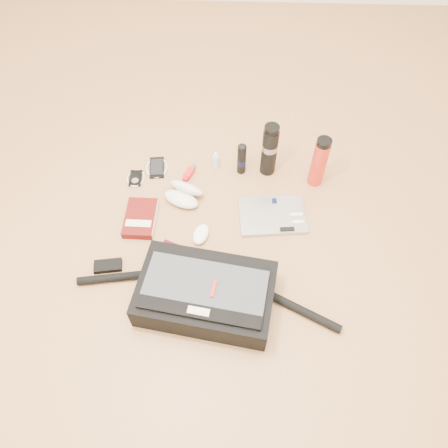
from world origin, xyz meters
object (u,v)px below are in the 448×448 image
object	(u,v)px
messenger_bag	(205,294)
thermos_red	(319,162)
thermos_black	(269,150)
book	(141,218)
laptop	(273,216)

from	to	relation	value
messenger_bag	thermos_red	distance (m)	0.79
messenger_bag	thermos_red	xyz separation A→B (m)	(0.47, 0.63, 0.07)
messenger_bag	thermos_black	world-z (taller)	thermos_black
messenger_bag	thermos_black	xyz separation A→B (m)	(0.25, 0.69, 0.07)
book	thermos_black	xyz separation A→B (m)	(0.56, 0.32, 0.12)
book	thermos_black	world-z (taller)	thermos_black
laptop	book	bearing A→B (deg)	178.27
thermos_red	messenger_bag	bearing A→B (deg)	-126.93
messenger_bag	laptop	size ratio (longest dim) A/B	3.37
messenger_bag	laptop	xyz separation A→B (m)	(0.27, 0.41, -0.06)
book	thermos_red	world-z (taller)	thermos_red
book	thermos_red	bearing A→B (deg)	19.23
thermos_black	thermos_red	xyz separation A→B (m)	(0.22, -0.06, -0.01)
thermos_black	messenger_bag	bearing A→B (deg)	-110.13
book	thermos_red	xyz separation A→B (m)	(0.78, 0.26, 0.11)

